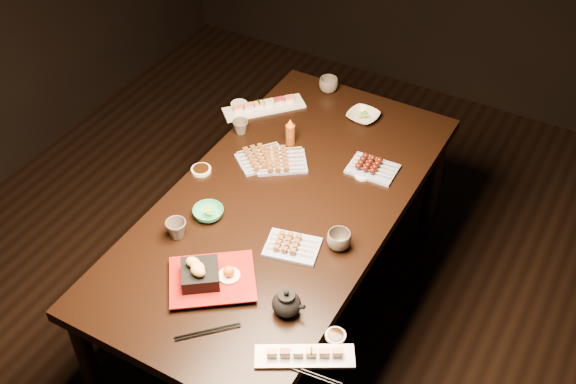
% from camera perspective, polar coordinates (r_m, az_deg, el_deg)
% --- Properties ---
extents(ground, '(5.00, 5.00, 0.00)m').
position_cam_1_polar(ground, '(3.33, -2.13, -14.15)').
color(ground, black).
rests_on(ground, ground).
extents(dining_table, '(1.36, 1.98, 0.75)m').
position_cam_1_polar(dining_table, '(3.23, -0.44, -5.72)').
color(dining_table, black).
rests_on(dining_table, ground).
extents(sushi_platter_near, '(0.34, 0.25, 0.04)m').
position_cam_1_polar(sushi_platter_near, '(2.45, 1.32, -12.67)').
color(sushi_platter_near, white).
rests_on(sushi_platter_near, dining_table).
extents(sushi_platter_far, '(0.34, 0.36, 0.05)m').
position_cam_1_polar(sushi_platter_far, '(3.46, -1.92, 6.90)').
color(sushi_platter_far, white).
rests_on(sushi_platter_far, dining_table).
extents(yakitori_plate_center, '(0.27, 0.25, 0.06)m').
position_cam_1_polar(yakitori_plate_center, '(3.13, -0.54, 2.66)').
color(yakitori_plate_center, '#828EB6').
rests_on(yakitori_plate_center, dining_table).
extents(yakitori_plate_right, '(0.23, 0.19, 0.05)m').
position_cam_1_polar(yakitori_plate_right, '(2.76, 0.34, -4.10)').
color(yakitori_plate_right, '#828EB6').
rests_on(yakitori_plate_right, dining_table).
extents(yakitori_plate_left, '(0.25, 0.26, 0.05)m').
position_cam_1_polar(yakitori_plate_left, '(3.15, -2.05, 2.85)').
color(yakitori_plate_left, '#828EB6').
rests_on(yakitori_plate_left, dining_table).
extents(tsukune_plate, '(0.21, 0.16, 0.05)m').
position_cam_1_polar(tsukune_plate, '(3.12, 6.73, 2.10)').
color(tsukune_plate, '#828EB6').
rests_on(tsukune_plate, dining_table).
extents(edamame_bowl_green, '(0.16, 0.16, 0.04)m').
position_cam_1_polar(edamame_bowl_green, '(2.91, -6.31, -1.65)').
color(edamame_bowl_green, '#339E6A').
rests_on(edamame_bowl_green, dining_table).
extents(edamame_bowl_cream, '(0.16, 0.16, 0.04)m').
position_cam_1_polar(edamame_bowl_cream, '(3.41, 5.95, 5.96)').
color(edamame_bowl_cream, beige).
rests_on(edamame_bowl_cream, dining_table).
extents(tempura_tray, '(0.40, 0.38, 0.11)m').
position_cam_1_polar(tempura_tray, '(2.64, -6.06, -6.34)').
color(tempura_tray, black).
rests_on(tempura_tray, dining_table).
extents(teacup_near_left, '(0.09, 0.09, 0.08)m').
position_cam_1_polar(teacup_near_left, '(2.83, -8.81, -2.91)').
color(teacup_near_left, '#4E463B').
rests_on(teacup_near_left, dining_table).
extents(teacup_mid_right, '(0.11, 0.11, 0.07)m').
position_cam_1_polar(teacup_mid_right, '(2.76, 4.05, -3.82)').
color(teacup_mid_right, '#4E463B').
rests_on(teacup_mid_right, dining_table).
extents(teacup_far_left, '(0.08, 0.08, 0.07)m').
position_cam_1_polar(teacup_far_left, '(3.31, -3.77, 5.15)').
color(teacup_far_left, '#4E463B').
rests_on(teacup_far_left, dining_table).
extents(teacup_far_right, '(0.11, 0.11, 0.07)m').
position_cam_1_polar(teacup_far_right, '(3.58, 3.22, 8.44)').
color(teacup_far_right, '#4E463B').
rests_on(teacup_far_right, dining_table).
extents(teapot, '(0.14, 0.14, 0.10)m').
position_cam_1_polar(teapot, '(2.54, -0.12, -8.65)').
color(teapot, black).
rests_on(teapot, dining_table).
extents(condiment_bottle, '(0.06, 0.06, 0.13)m').
position_cam_1_polar(condiment_bottle, '(3.22, 0.18, 4.80)').
color(condiment_bottle, brown).
rests_on(condiment_bottle, dining_table).
extents(sauce_dish_west, '(0.12, 0.12, 0.02)m').
position_cam_1_polar(sauce_dish_west, '(3.13, -6.88, 1.74)').
color(sauce_dish_west, white).
rests_on(sauce_dish_west, dining_table).
extents(sauce_dish_east, '(0.10, 0.10, 0.01)m').
position_cam_1_polar(sauce_dish_east, '(3.10, 5.93, 1.35)').
color(sauce_dish_east, white).
rests_on(sauce_dish_east, dining_table).
extents(sauce_dish_se, '(0.10, 0.10, 0.01)m').
position_cam_1_polar(sauce_dish_se, '(2.51, 3.77, -11.28)').
color(sauce_dish_se, white).
rests_on(sauce_dish_se, dining_table).
extents(sauce_dish_nw, '(0.09, 0.09, 0.01)m').
position_cam_1_polar(sauce_dish_nw, '(3.50, -3.88, 6.91)').
color(sauce_dish_nw, white).
rests_on(sauce_dish_nw, dining_table).
extents(chopsticks_near, '(0.18, 0.18, 0.01)m').
position_cam_1_polar(chopsticks_near, '(2.54, -6.36, -10.91)').
color(chopsticks_near, black).
rests_on(chopsticks_near, dining_table).
extents(chopsticks_se, '(0.21, 0.04, 0.01)m').
position_cam_1_polar(chopsticks_se, '(2.42, 1.90, -14.23)').
color(chopsticks_se, black).
rests_on(chopsticks_se, dining_table).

